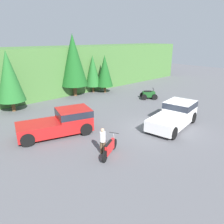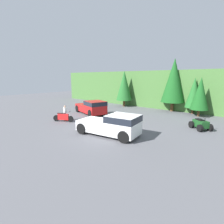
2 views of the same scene
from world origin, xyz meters
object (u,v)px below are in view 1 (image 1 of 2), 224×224
at_px(dirt_bike, 110,148).
at_px(quad_atv, 149,95).
at_px(pickup_truck_second, 175,114).
at_px(pickup_truck_red, 62,122).
at_px(rider_person, 103,140).

bearing_deg(dirt_bike, quad_atv, 1.09).
distance_m(dirt_bike, quad_atv, 13.37).
relative_size(pickup_truck_second, dirt_bike, 2.58).
distance_m(pickup_truck_red, dirt_bike, 4.63).
relative_size(pickup_truck_red, rider_person, 3.31).
bearing_deg(rider_person, pickup_truck_red, 71.54).
height_order(dirt_bike, rider_person, rider_person).
height_order(pickup_truck_red, pickup_truck_second, same).
xyz_separation_m(pickup_truck_red, rider_person, (0.27, -4.18, -0.04)).
xyz_separation_m(pickup_truck_red, dirt_bike, (0.48, -4.58, -0.48)).
relative_size(quad_atv, rider_person, 1.30).
bearing_deg(pickup_truck_red, rider_person, -69.81).
height_order(pickup_truck_red, dirt_bike, pickup_truck_red).
height_order(pickup_truck_second, dirt_bike, pickup_truck_second).
distance_m(pickup_truck_second, dirt_bike, 6.94).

